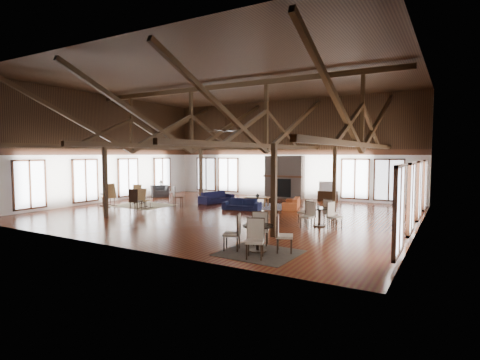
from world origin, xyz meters
The scene contains 31 objects.
floor centered at (0.00, 0.00, 0.00)m, with size 16.00×16.00×0.00m, color #5B2D13.
ceiling centered at (0.00, 0.00, 6.00)m, with size 16.00×14.00×0.02m, color black.
wall_back centered at (0.00, 7.00, 3.00)m, with size 16.00×0.02×6.00m, color silver.
wall_front centered at (0.00, -7.00, 3.00)m, with size 16.00×0.02×6.00m, color silver.
wall_left centered at (-8.00, 0.00, 3.00)m, with size 0.02×14.00×6.00m, color silver.
wall_right centered at (8.00, 0.00, 3.00)m, with size 0.02×14.00×6.00m, color silver.
roof_truss centered at (0.00, 0.00, 4.03)m, with size 15.60×14.07×3.14m.
post_grid centered at (0.00, 0.00, 1.52)m, with size 8.16×7.16×3.05m.
fireplace centered at (0.00, 6.67, 1.29)m, with size 2.50×0.69×2.60m.
ceiling_fan centered at (0.50, -1.00, 3.73)m, with size 1.60×1.60×0.75m.
sofa_navy_front centered at (0.15, 1.13, 0.27)m, with size 1.83×0.72×0.54m, color black.
sofa_navy_left centered at (-2.36, 2.70, 0.30)m, with size 0.80×2.05×0.60m, color black.
sofa_orange centered at (2.07, 2.76, 0.27)m, with size 0.72×1.84×0.54m, color #B24D22.
coffee_table centered at (0.20, 2.69, 0.42)m, with size 1.33×0.83×0.47m.
vase centered at (0.25, 2.61, 0.58)m, with size 0.20×0.20×0.20m, color #B2B2B2.
armchair centered at (-7.10, 3.37, 0.36)m, with size 1.10×0.96×0.71m, color #343537.
side_table_lamp centered at (-7.60, 4.02, 0.39)m, with size 0.41×0.41×1.04m.
rocking_chair_a centered at (-5.79, 0.17, 0.50)m, with size 0.75×0.93×1.06m.
rocking_chair_b centered at (-4.26, -0.96, 0.47)m, with size 0.48×0.81×1.01m.
rocking_chair_c centered at (-6.32, -1.29, 0.56)m, with size 0.99×0.63×1.18m.
side_chair_a centered at (-3.38, 0.47, 0.61)m, with size 0.62×0.62×1.05m.
side_chair_b centered at (-3.74, -2.07, 0.64)m, with size 0.55×0.55×1.10m.
cafe_table_near centered at (4.40, -5.40, 0.51)m, with size 1.99×1.99×1.02m.
cafe_table_far centered at (4.73, -1.02, 0.48)m, with size 1.87×1.87×0.96m.
cup_near centered at (4.38, -5.33, 0.78)m, with size 0.11×0.11×0.09m, color #B2B2B2.
cup_far centered at (4.70, -1.07, 0.74)m, with size 0.12×0.12×0.09m, color #B2B2B2.
tv_console centered at (2.70, 6.75, 0.28)m, with size 1.10×0.41×0.55m, color black.
television centered at (2.71, 6.75, 0.83)m, with size 0.98×0.13×0.56m, color #B2B2B2.
rug_tan centered at (-5.11, -0.17, 0.01)m, with size 2.89×2.27×0.01m, color tan.
rug_navy centered at (0.18, 2.69, 0.01)m, with size 3.13×2.35×0.01m, color #1A1C4B.
rug_dark centered at (4.53, -5.55, 0.01)m, with size 2.04×1.85×0.01m, color black.
Camera 1 is at (9.09, -14.52, 2.71)m, focal length 28.00 mm.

